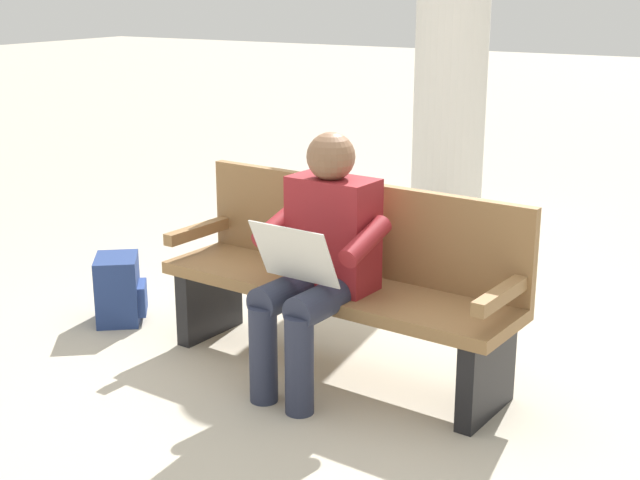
# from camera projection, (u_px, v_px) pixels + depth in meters

# --- Properties ---
(ground_plane) EXTENTS (40.00, 40.00, 0.00)m
(ground_plane) POSITION_uv_depth(u_px,v_px,m) (334.00, 370.00, 4.31)
(ground_plane) COLOR #B7AD99
(bench_near) EXTENTS (1.83, 0.62, 0.90)m
(bench_near) POSITION_uv_depth(u_px,v_px,m) (342.00, 277.00, 4.24)
(bench_near) COLOR olive
(bench_near) RESTS_ON ground
(person_seated) EXTENTS (0.59, 0.60, 1.18)m
(person_seated) POSITION_uv_depth(u_px,v_px,m) (319.00, 256.00, 3.99)
(person_seated) COLOR maroon
(person_seated) RESTS_ON ground
(backpack) EXTENTS (0.36, 0.37, 0.37)m
(backpack) POSITION_uv_depth(u_px,v_px,m) (119.00, 290.00, 4.89)
(backpack) COLOR navy
(backpack) RESTS_ON ground
(support_pillar) EXTENTS (0.54, 0.54, 3.23)m
(support_pillar) POSITION_uv_depth(u_px,v_px,m) (453.00, 11.00, 6.41)
(support_pillar) COLOR silver
(support_pillar) RESTS_ON ground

